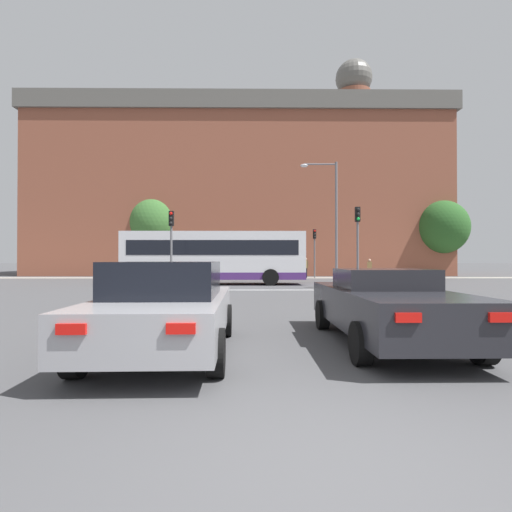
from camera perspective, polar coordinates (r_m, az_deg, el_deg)
ground_plane at (r=3.26m, az=11.22°, el=-28.63°), size 400.00×400.00×0.00m
stop_line_strip at (r=20.51m, az=1.04°, el=-4.87°), size 7.78×0.30×0.01m
far_pavement at (r=34.59m, az=0.37°, el=-3.13°), size 68.64×2.50×0.01m
brick_civic_building at (r=45.64m, az=-2.04°, el=8.91°), size 42.69×14.84×24.29m
car_saloon_left at (r=6.81m, az=-12.62°, el=-7.07°), size 2.11×4.61×1.51m
car_roadster_right at (r=7.80m, az=18.05°, el=-6.67°), size 2.04×4.95×1.37m
bus_crossing_lead at (r=25.30m, az=-5.96°, el=-0.05°), size 11.27×2.71×3.29m
traffic_light_near_left at (r=21.96m, az=-12.01°, el=2.75°), size 0.26×0.31×4.18m
traffic_light_far_right at (r=34.35m, az=8.37°, el=1.53°), size 0.26×0.31×4.17m
traffic_light_near_right at (r=22.23m, az=14.33°, el=3.08°), size 0.26×0.31×4.41m
traffic_light_far_left at (r=34.53m, az=-8.45°, el=1.07°), size 0.26×0.31×3.73m
street_lamp_junction at (r=26.79m, az=10.57°, el=6.54°), size 2.45×0.36×7.99m
pedestrian_waiting at (r=35.49m, az=-13.49°, el=-1.46°), size 0.43×0.28×1.68m
pedestrian_walking_east at (r=36.60m, az=15.92°, el=-1.48°), size 0.44×0.31×1.64m
pedestrian_walking_west at (r=34.49m, az=7.09°, el=-1.41°), size 0.46×0.40×1.76m
tree_by_building at (r=42.48m, az=25.11°, el=3.75°), size 4.87×4.87×7.28m
tree_kerbside at (r=40.85m, az=-13.81°, el=3.22°), size 4.39×4.39×6.55m
tree_distant at (r=40.98m, az=-14.15°, el=4.54°), size 5.45×5.45×8.06m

